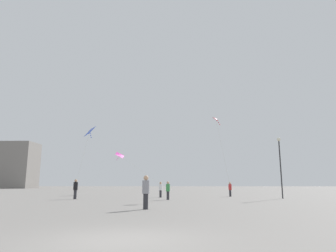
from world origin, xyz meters
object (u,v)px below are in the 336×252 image
(person_in_red, at_px, (230,189))
(kite_cobalt_delta, at_px, (89,132))
(lamppost_west, at_px, (280,158))
(person_in_white, at_px, (161,189))
(person_in_black, at_px, (75,188))
(person_in_green, at_px, (168,190))
(person_in_grey, at_px, (146,191))
(kite_crimson_diamond, at_px, (216,120))
(kite_magenta_delta, at_px, (120,155))

(person_in_red, relative_size, kite_cobalt_delta, 0.28)
(kite_cobalt_delta, bearing_deg, lamppost_west, 5.25)
(person_in_white, distance_m, kite_cobalt_delta, 9.27)
(person_in_black, height_order, person_in_green, person_in_black)
(person_in_green, bearing_deg, lamppost_west, 0.75)
(person_in_red, bearing_deg, person_in_grey, -160.86)
(person_in_black, xyz_separation_m, person_in_white, (7.52, 3.93, -0.12))
(lamppost_west, bearing_deg, person_in_green, -164.31)
(person_in_grey, height_order, kite_cobalt_delta, kite_cobalt_delta)
(kite_crimson_diamond, bearing_deg, person_in_black, -169.92)
(person_in_grey, bearing_deg, kite_cobalt_delta, -39.36)
(person_in_white, xyz_separation_m, person_in_green, (1.05, -4.53, 0.01))
(person_in_black, distance_m, person_in_green, 8.59)
(person_in_green, relative_size, kite_cobalt_delta, 0.29)
(person_in_green, distance_m, lamppost_west, 11.61)
(person_in_red, height_order, kite_magenta_delta, kite_magenta_delta)
(person_in_black, bearing_deg, person_in_white, 110.79)
(person_in_grey, xyz_separation_m, person_in_black, (-7.95, 10.53, -0.03))
(person_in_white, distance_m, kite_crimson_diamond, 9.07)
(kite_cobalt_delta, bearing_deg, kite_magenta_delta, 88.52)
(kite_cobalt_delta, bearing_deg, person_in_green, -9.70)
(person_in_grey, distance_m, person_in_white, 14.47)
(person_in_green, relative_size, kite_crimson_diamond, 0.23)
(person_in_red, height_order, lamppost_west, lamppost_west)
(person_in_green, height_order, kite_magenta_delta, kite_magenta_delta)
(kite_cobalt_delta, height_order, kite_magenta_delta, kite_cobalt_delta)
(person_in_grey, distance_m, person_in_black, 13.19)
(person_in_grey, height_order, person_in_green, person_in_grey)
(person_in_black, distance_m, kite_magenta_delta, 14.05)
(person_in_white, distance_m, kite_magenta_delta, 12.18)
(person_in_black, distance_m, person_in_white, 8.49)
(person_in_green, height_order, lamppost_west, lamppost_west)
(person_in_grey, xyz_separation_m, person_in_white, (-0.42, 14.46, -0.15))
(person_in_black, height_order, person_in_red, person_in_black)
(person_in_red, xyz_separation_m, kite_magenta_delta, (-13.87, 6.76, 4.34))
(person_in_grey, height_order, person_in_red, person_in_grey)
(person_in_green, height_order, kite_crimson_diamond, kite_crimson_diamond)
(person_in_red, bearing_deg, person_in_white, 151.11)
(person_in_black, bearing_deg, person_in_green, 79.20)
(lamppost_west, bearing_deg, person_in_white, 172.81)
(kite_magenta_delta, bearing_deg, person_in_white, -55.86)
(person_in_black, relative_size, lamppost_west, 0.31)
(person_in_black, xyz_separation_m, lamppost_west, (19.37, 2.44, 2.86))
(lamppost_west, bearing_deg, kite_cobalt_delta, -174.75)
(person_in_grey, xyz_separation_m, person_in_green, (0.62, 9.93, -0.14))
(person_in_black, relative_size, kite_crimson_diamond, 0.26)
(person_in_grey, bearing_deg, kite_magenta_delta, -55.82)
(person_in_red, distance_m, person_in_white, 7.94)
(person_in_red, bearing_deg, kite_crimson_diamond, -160.79)
(person_in_green, distance_m, kite_cobalt_delta, 9.61)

